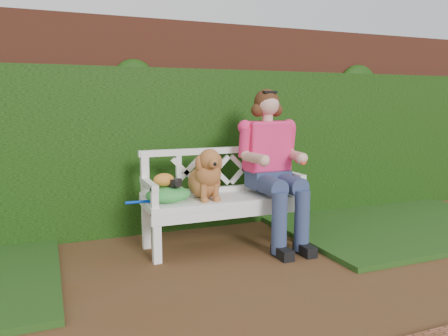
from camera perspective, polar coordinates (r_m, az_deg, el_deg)
name	(u,v)px	position (r m, az deg, el deg)	size (l,w,h in m)	color
ground	(225,291)	(3.28, 0.20, -15.80)	(60.00, 60.00, 0.00)	#533019
brick_wall	(159,126)	(4.81, -8.45, 5.43)	(10.00, 0.30, 2.20)	brown
ivy_hedge	(165,151)	(4.62, -7.73, 2.21)	(10.00, 0.18, 1.70)	#276112
grass_right	(394,223)	(5.26, 21.27, -6.67)	(2.60, 2.00, 0.05)	#173614
garden_bench	(224,221)	(4.17, 0.00, -6.95)	(1.58, 0.60, 0.48)	white
seated_woman	(269,166)	(4.24, 5.92, 0.30)	(0.63, 0.84, 1.50)	#EB3E3B
dog	(205,173)	(3.98, -2.45, -0.65)	(0.32, 0.43, 0.48)	brown
tennis_racket	(166,200)	(3.94, -7.61, -4.12)	(0.56, 0.23, 0.03)	white
green_bag	(168,194)	(3.91, -7.29, -3.40)	(0.40, 0.31, 0.14)	green
camera_item	(175,183)	(3.88, -6.45, -1.91)	(0.11, 0.08, 0.07)	black
baseball_glove	(164,180)	(3.89, -7.86, -1.55)	(0.19, 0.14, 0.12)	orange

